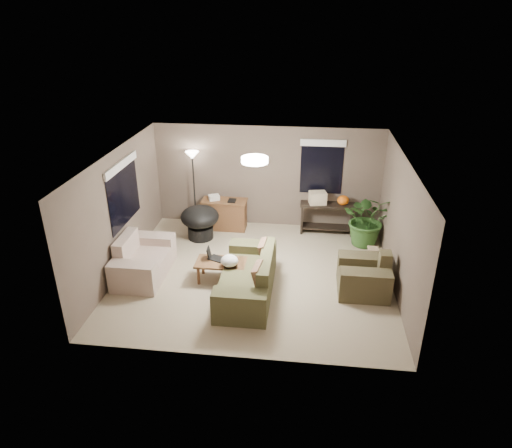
# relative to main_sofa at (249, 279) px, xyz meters

# --- Properties ---
(room_shell) EXTENTS (5.50, 5.50, 5.50)m
(room_shell) POSITION_rel_main_sofa_xyz_m (0.02, 0.68, 0.96)
(room_shell) COLOR tan
(room_shell) RESTS_ON ground
(main_sofa) EXTENTS (0.95, 2.20, 0.85)m
(main_sofa) POSITION_rel_main_sofa_xyz_m (0.00, 0.00, 0.00)
(main_sofa) COLOR #4A4A2C
(main_sofa) RESTS_ON ground
(throw_pillows) EXTENTS (0.29, 1.37, 0.47)m
(throw_pillows) POSITION_rel_main_sofa_xyz_m (0.26, 0.00, 0.36)
(throw_pillows) COLOR #8C7251
(throw_pillows) RESTS_ON main_sofa
(loveseat) EXTENTS (0.90, 1.60, 0.85)m
(loveseat) POSITION_rel_main_sofa_xyz_m (-2.25, 0.42, 0.00)
(loveseat) COLOR beige
(loveseat) RESTS_ON ground
(armchair) EXTENTS (0.95, 1.00, 0.85)m
(armchair) POSITION_rel_main_sofa_xyz_m (2.18, 0.34, 0.00)
(armchair) COLOR #48412B
(armchair) RESTS_ON ground
(coffee_table) EXTENTS (1.00, 0.55, 0.42)m
(coffee_table) POSITION_rel_main_sofa_xyz_m (-0.62, 0.38, 0.06)
(coffee_table) COLOR brown
(coffee_table) RESTS_ON ground
(laptop) EXTENTS (0.40, 0.34, 0.24)m
(laptop) POSITION_rel_main_sofa_xyz_m (-0.78, 0.48, 0.19)
(laptop) COLOR black
(laptop) RESTS_ON coffee_table
(plastic_bag) EXTENTS (0.41, 0.39, 0.24)m
(plastic_bag) POSITION_rel_main_sofa_xyz_m (-0.42, 0.23, 0.24)
(plastic_bag) COLOR white
(plastic_bag) RESTS_ON coffee_table
(desk) EXTENTS (1.10, 0.50, 0.75)m
(desk) POSITION_rel_main_sofa_xyz_m (-0.98, 2.78, 0.08)
(desk) COLOR brown
(desk) RESTS_ON ground
(desk_papers) EXTENTS (0.70, 0.30, 0.12)m
(desk_papers) POSITION_rel_main_sofa_xyz_m (-1.14, 2.77, 0.51)
(desk_papers) COLOR silver
(desk_papers) RESTS_ON desk
(console_table) EXTENTS (1.30, 0.40, 0.75)m
(console_table) POSITION_rel_main_sofa_xyz_m (1.52, 2.84, 0.14)
(console_table) COLOR black
(console_table) RESTS_ON ground
(pumpkin) EXTENTS (0.29, 0.29, 0.23)m
(pumpkin) POSITION_rel_main_sofa_xyz_m (1.87, 2.84, 0.57)
(pumpkin) COLOR orange
(pumpkin) RESTS_ON console_table
(cardboard_box) EXTENTS (0.44, 0.37, 0.29)m
(cardboard_box) POSITION_rel_main_sofa_xyz_m (1.27, 2.84, 0.60)
(cardboard_box) COLOR beige
(cardboard_box) RESTS_ON console_table
(papasan_chair) EXTENTS (1.10, 1.10, 0.80)m
(papasan_chair) POSITION_rel_main_sofa_xyz_m (-1.46, 2.19, 0.17)
(papasan_chair) COLOR black
(papasan_chair) RESTS_ON ground
(floor_lamp) EXTENTS (0.32, 0.32, 1.91)m
(floor_lamp) POSITION_rel_main_sofa_xyz_m (-1.74, 2.89, 1.30)
(floor_lamp) COLOR black
(floor_lamp) RESTS_ON ground
(ceiling_fixture) EXTENTS (0.50, 0.50, 0.10)m
(ceiling_fixture) POSITION_rel_main_sofa_xyz_m (0.02, 0.68, 2.15)
(ceiling_fixture) COLOR white
(ceiling_fixture) RESTS_ON room_shell
(houseplant) EXTENTS (1.14, 1.27, 0.99)m
(houseplant) POSITION_rel_main_sofa_xyz_m (2.42, 2.33, 0.20)
(houseplant) COLOR #2D5923
(houseplant) RESTS_ON ground
(cat_scratching_post) EXTENTS (0.32, 0.32, 0.50)m
(cat_scratching_post) POSITION_rel_main_sofa_xyz_m (2.42, 1.16, -0.08)
(cat_scratching_post) COLOR tan
(cat_scratching_post) RESTS_ON ground
(window_left) EXTENTS (0.05, 1.56, 1.33)m
(window_left) POSITION_rel_main_sofa_xyz_m (-2.70, 0.98, 1.49)
(window_left) COLOR black
(window_left) RESTS_ON room_shell
(window_back) EXTENTS (1.06, 0.05, 1.33)m
(window_back) POSITION_rel_main_sofa_xyz_m (1.32, 3.15, 1.49)
(window_back) COLOR black
(window_back) RESTS_ON room_shell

